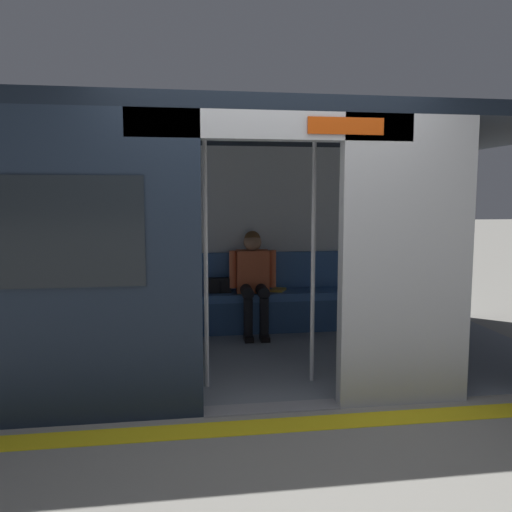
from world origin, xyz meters
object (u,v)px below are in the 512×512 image
object	(u,v)px
handbag	(220,285)
bench_seat	(237,302)
person_seated	(253,275)
book	(278,290)
grab_pole_far	(313,257)
grab_pole_door	(206,259)
train_car	(241,203)

from	to	relation	value
handbag	bench_seat	bearing A→B (deg)	160.37
bench_seat	handbag	bearing A→B (deg)	-19.63
person_seated	handbag	size ratio (longest dim) A/B	4.61
book	grab_pole_far	bearing A→B (deg)	114.82
handbag	book	world-z (taller)	handbag
grab_pole_door	grab_pole_far	bearing A→B (deg)	-179.20
person_seated	grab_pole_far	distance (m)	1.76
train_car	book	distance (m)	1.64
train_car	grab_pole_door	world-z (taller)	train_car
handbag	grab_pole_far	world-z (taller)	grab_pole_far
book	person_seated	bearing A→B (deg)	45.61
grab_pole_far	handbag	bearing A→B (deg)	-70.17
handbag	grab_pole_far	distance (m)	2.00
handbag	grab_pole_far	bearing A→B (deg)	109.83
bench_seat	grab_pole_far	world-z (taller)	grab_pole_far
train_car	bench_seat	bearing A→B (deg)	-93.97
train_car	handbag	world-z (taller)	train_car
train_car	bench_seat	xyz separation A→B (m)	(-0.07, -1.05, -1.18)
handbag	person_seated	bearing A→B (deg)	162.34
handbag	grab_pole_far	size ratio (longest dim) A/B	0.12
person_seated	handbag	bearing A→B (deg)	-17.66
bench_seat	grab_pole_far	distance (m)	1.94
bench_seat	person_seated	distance (m)	0.38
bench_seat	grab_pole_door	world-z (taller)	grab_pole_door
grab_pole_far	grab_pole_door	bearing A→B (deg)	0.80
bench_seat	book	xyz separation A→B (m)	(-0.50, -0.06, 0.12)
train_car	handbag	xyz separation A→B (m)	(0.12, -1.12, -0.99)
book	grab_pole_far	world-z (taller)	grab_pole_far
grab_pole_far	book	bearing A→B (deg)	-91.52
grab_pole_door	person_seated	bearing A→B (deg)	-110.69
bench_seat	handbag	distance (m)	0.29
bench_seat	grab_pole_door	distance (m)	1.95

